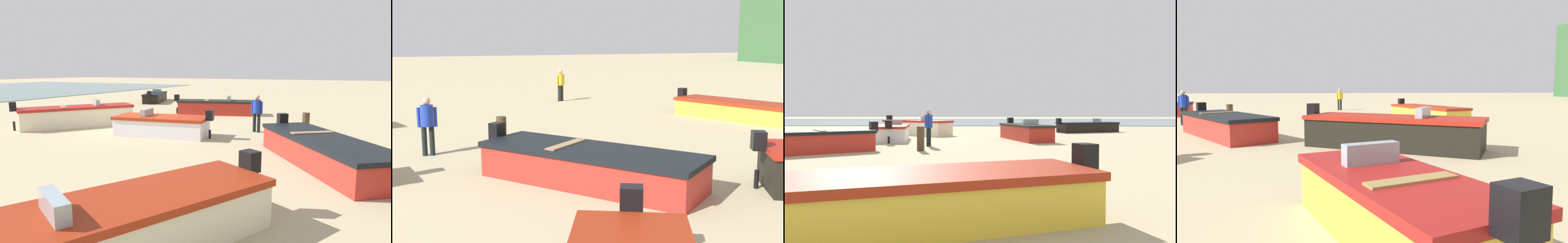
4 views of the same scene
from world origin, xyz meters
TOP-DOWN VIEW (x-y plane):
  - boat_yellow_0 at (-3.60, 16.47)m, footprint 5.54×3.36m
  - boat_black_1 at (5.22, 13.18)m, footprint 3.94×5.31m
  - boat_red_2 at (2.27, 7.60)m, footprint 5.10×4.32m
  - boat_yellow_6 at (11.36, 12.22)m, footprint 3.71×2.48m
  - mooring_post_mid_beach at (-1.93, 6.57)m, footprint 0.29×0.29m
  - beach_walker_foreground at (-11.81, 11.80)m, footprint 0.45×0.52m
  - beach_walker_distant at (-1.90, 4.53)m, footprint 0.39×0.54m

SIDE VIEW (x-z plane):
  - boat_yellow_0 at x=-3.60m, z-range -0.15..0.90m
  - boat_yellow_6 at x=11.36m, z-range -0.14..0.95m
  - boat_red_2 at x=2.27m, z-range -0.15..0.99m
  - boat_black_1 at x=5.22m, z-range -0.15..1.10m
  - mooring_post_mid_beach at x=-1.93m, z-range 0.00..0.96m
  - beach_walker_foreground at x=-11.81m, z-range 0.14..1.76m
  - beach_walker_distant at x=-1.90m, z-range 0.14..1.76m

